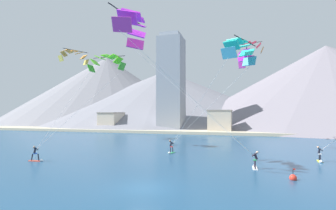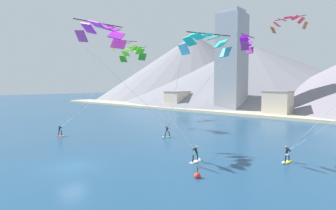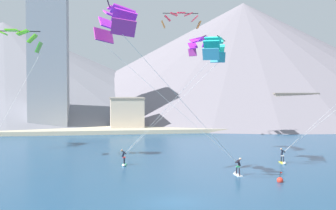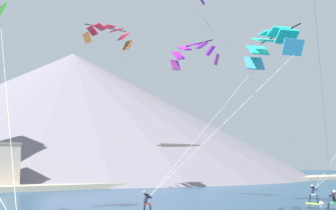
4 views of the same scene
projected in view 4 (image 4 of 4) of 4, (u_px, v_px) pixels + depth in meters
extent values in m
cube|color=yellow|center=(314.00, 203.00, 40.04)|extent=(0.57, 1.47, 0.07)
cylinder|color=black|center=(310.00, 199.00, 40.41)|extent=(0.14, 0.25, 0.71)
cylinder|color=black|center=(317.00, 199.00, 39.76)|extent=(0.14, 0.25, 0.71)
cube|color=white|center=(313.00, 194.00, 40.13)|extent=(0.32, 0.25, 0.12)
cylinder|color=black|center=(313.00, 190.00, 40.14)|extent=(0.35, 0.24, 0.60)
cylinder|color=black|center=(312.00, 188.00, 40.32)|extent=(0.52, 0.13, 0.39)
cylinder|color=black|center=(315.00, 188.00, 40.13)|extent=(0.52, 0.13, 0.39)
cylinder|color=black|center=(315.00, 189.00, 40.32)|extent=(0.08, 0.52, 0.03)
sphere|color=tan|center=(312.00, 186.00, 40.14)|extent=(0.22, 0.22, 0.22)
cone|color=white|center=(322.00, 203.00, 39.33)|extent=(0.39, 0.33, 0.36)
cylinder|color=black|center=(144.00, 210.00, 30.55)|extent=(0.15, 0.26, 0.74)
cube|color=red|center=(147.00, 204.00, 30.27)|extent=(0.34, 0.27, 0.12)
cylinder|color=black|center=(146.00, 199.00, 30.27)|extent=(0.43, 0.27, 0.63)
cylinder|color=black|center=(147.00, 196.00, 30.44)|extent=(0.54, 0.15, 0.41)
cylinder|color=black|center=(148.00, 196.00, 30.24)|extent=(0.54, 0.15, 0.41)
cylinder|color=black|center=(150.00, 196.00, 30.43)|extent=(0.09, 0.52, 0.03)
sphere|color=#9E7051|center=(144.00, 192.00, 30.24)|extent=(0.23, 0.23, 0.23)
cylinder|color=#231E28|center=(328.00, 208.00, 31.52)|extent=(0.13, 0.25, 0.73)
cube|color=#33B266|center=(333.00, 203.00, 31.28)|extent=(0.31, 0.24, 0.12)
cylinder|color=#231E28|center=(334.00, 198.00, 31.38)|extent=(0.40, 0.23, 0.62)
cylinder|color=#231E28|center=(334.00, 195.00, 31.24)|extent=(0.53, 0.10, 0.40)
cylinder|color=#231E28|center=(331.00, 195.00, 31.42)|extent=(0.53, 0.10, 0.40)
cylinder|color=black|center=(331.00, 196.00, 31.21)|extent=(0.05, 0.52, 0.03)
sphere|color=beige|center=(334.00, 192.00, 31.51)|extent=(0.22, 0.22, 0.22)
cube|color=#3D9EBF|center=(254.00, 63.00, 37.08)|extent=(1.67, 1.17, 1.11)
cube|color=#25E2C1|center=(258.00, 50.00, 36.56)|extent=(1.78, 1.46, 0.89)
cube|color=#25E2C1|center=(264.00, 40.00, 35.73)|extent=(1.86, 1.63, 0.56)
cube|color=#25E2C1|center=(271.00, 33.00, 34.71)|extent=(1.87, 1.66, 0.14)
cube|color=#25E2C1|center=(279.00, 32.00, 33.65)|extent=(1.86, 1.61, 0.56)
cube|color=#25E2C1|center=(287.00, 37.00, 32.68)|extent=(1.79, 1.43, 0.89)
cube|color=#3D9EBF|center=(293.00, 47.00, 31.93)|extent=(1.68, 1.13, 1.11)
cylinder|color=black|center=(279.00, 34.00, 34.93)|extent=(2.21, 5.19, 0.10)
cylinder|color=silver|center=(207.00, 127.00, 33.82)|extent=(9.76, 0.77, 9.50)
cylinder|color=silver|center=(224.00, 124.00, 31.05)|extent=(7.62, 6.23, 9.50)
cylinder|color=silver|center=(323.00, 103.00, 26.15)|extent=(10.85, 6.11, 11.01)
cylinder|color=silver|center=(268.00, 107.00, 28.15)|extent=(12.41, 0.48, 11.01)
cylinder|color=silver|center=(7.00, 94.00, 21.80)|extent=(3.78, 13.17, 10.64)
cube|color=brown|center=(87.00, 38.00, 52.66)|extent=(0.68, 1.35, 1.14)
cube|color=#EE1F3C|center=(92.00, 31.00, 53.13)|extent=(1.02, 1.37, 0.94)
cube|color=#EE1F3C|center=(100.00, 27.00, 53.75)|extent=(1.21, 1.38, 0.60)
cube|color=#EE1F3C|center=(108.00, 27.00, 54.42)|extent=(1.23, 1.38, 0.17)
cube|color=#EE1F3C|center=(116.00, 30.00, 55.06)|extent=(1.17, 1.38, 0.60)
cube|color=#EE1F3C|center=(123.00, 37.00, 55.56)|extent=(0.95, 1.36, 0.94)
cube|color=brown|center=(127.00, 45.00, 55.85)|extent=(0.60, 1.34, 1.14)
cylinder|color=black|center=(106.00, 28.00, 54.90)|extent=(5.41, 0.57, 0.10)
cube|color=#A23895|center=(175.00, 65.00, 43.07)|extent=(1.07, 0.44, 1.04)
cube|color=#B526D5|center=(178.00, 55.00, 42.75)|extent=(1.16, 0.81, 0.97)
cube|color=#B526D5|center=(184.00, 48.00, 42.28)|extent=(1.21, 1.09, 0.73)
cube|color=#B526D5|center=(193.00, 45.00, 41.76)|extent=(1.22, 1.22, 0.36)
cube|color=#B526D5|center=(202.00, 45.00, 41.26)|extent=(1.18, 1.26, 0.73)
cube|color=#B526D5|center=(210.00, 51.00, 40.89)|extent=(1.10, 1.15, 0.97)
cube|color=#A23895|center=(216.00, 59.00, 40.71)|extent=(0.99, 0.87, 1.04)
cylinder|color=black|center=(195.00, 44.00, 42.12)|extent=(0.27, 4.24, 0.10)
cube|color=#A89E8E|center=(172.00, 164.00, 84.12)|extent=(8.87, 4.60, 6.60)
cube|color=slate|center=(172.00, 145.00, 84.55)|extent=(9.22, 4.78, 0.30)
cone|color=slate|center=(72.00, 114.00, 123.85)|extent=(121.91, 121.91, 32.88)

